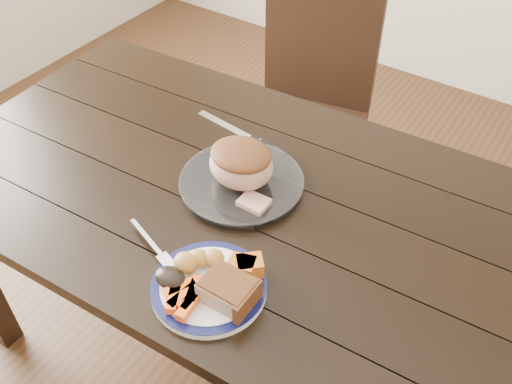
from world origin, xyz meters
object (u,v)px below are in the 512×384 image
Objects in this scene: chair_far at (308,103)px; carving_knife at (258,141)px; dining_table at (235,216)px; serving_platter at (242,184)px; pork_slice at (228,290)px; dinner_plate at (209,288)px; fork at (154,247)px; roast_joint at (241,165)px.

carving_knife is (0.13, -0.54, 0.23)m from chair_far.
dining_table is 5.35× the size of serving_platter.
serving_platter is 0.18m from carving_knife.
pork_slice reaches higher than dining_table.
carving_knife is at bearing 106.68° from dining_table.
dinner_plate reaches higher than carving_knife.
serving_platter is at bearing 93.52° from chair_far.
serving_platter is (-0.13, 0.31, 0.00)m from dinner_plate.
dining_table is 0.22m from carving_knife.
carving_knife is at bearing 117.43° from pork_slice.
dining_table is at bearing 92.52° from chair_far.
serving_platter is at bearing 102.11° from fork.
pork_slice is at bearing 98.43° from chair_far.
dinner_plate is at bearing -67.07° from roast_joint.
fork is 1.05× the size of roast_joint.
dinner_plate is 0.80× the size of serving_platter.
dining_table is at bearing 123.66° from pork_slice.
fork is (-0.04, -0.29, 0.01)m from serving_platter.
serving_platter is 0.96× the size of carving_knife.
fork is at bearing -96.97° from roast_joint.
serving_platter is 0.29m from fork.
pork_slice is 0.36m from roast_joint.
dinner_plate is at bearing 13.86° from fork.
dining_table is at bearing 103.13° from fork.
pork_slice is 0.61× the size of fork.
fork is (-0.16, 0.02, 0.01)m from dinner_plate.
chair_far is at bearing 110.37° from carving_knife.
dinner_plate is 1.42× the size of fork.
carving_knife is at bearing 112.24° from dinner_plate.
serving_platter is 1.77× the size of fork.
dining_table is at bearing -66.86° from carving_knife.
fork is at bearing 174.78° from dinner_plate.
fork is at bearing 174.89° from pork_slice.
pork_slice is 0.64× the size of roast_joint.
roast_joint is at bearing 93.52° from chair_far.
serving_platter is at bearing 120.68° from pork_slice.
dining_table is 0.77m from chair_far.
dinner_plate is 0.33m from serving_platter.
fork is 0.46m from carving_knife.
pork_slice is 0.22m from fork.
carving_knife is (-0.03, 0.46, -0.01)m from fork.
pork_slice is at bearing -4.76° from dinner_plate.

